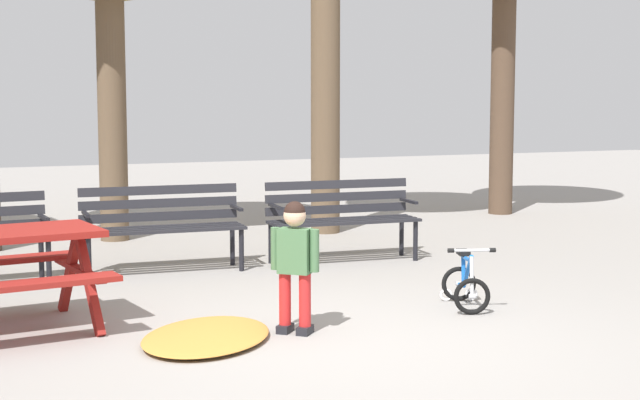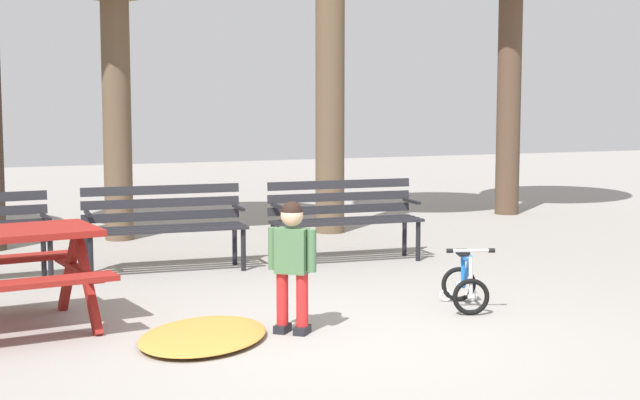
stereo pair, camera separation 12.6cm
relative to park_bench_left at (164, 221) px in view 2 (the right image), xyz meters
name	(u,v)px [view 2 (the right image)]	position (x,y,z in m)	size (l,w,h in m)	color
ground	(338,344)	(0.52, -3.28, -0.51)	(36.00, 36.00, 0.00)	gray
park_bench_left	(164,221)	(0.00, 0.00, 0.00)	(1.62, 0.53, 0.85)	#232328
park_bench_right	(344,213)	(1.90, -0.13, 0.00)	(1.62, 0.54, 0.85)	#232328
child_standing	(292,257)	(0.32, -2.86, 0.07)	(0.30, 0.28, 0.99)	red
kids_bicycle	(465,284)	(1.94, -2.60, -0.31)	(0.51, 0.63, 0.54)	black
leaf_pile	(203,335)	(-0.35, -2.82, -0.48)	(1.25, 0.87, 0.07)	#C68438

